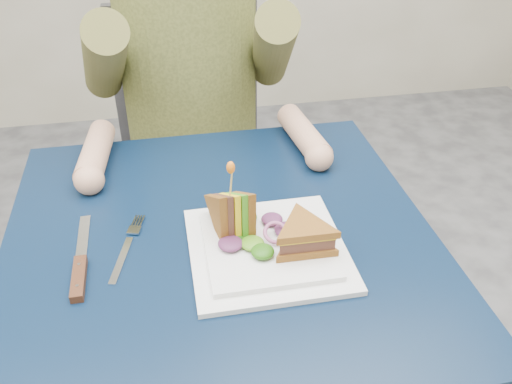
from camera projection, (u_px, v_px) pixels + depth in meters
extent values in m
cube|color=black|center=(221.00, 240.00, 0.96)|extent=(0.75, 0.75, 0.03)
cylinder|color=#595B5E|center=(85.00, 287.00, 1.38)|extent=(0.04, 0.04, 0.70)
cylinder|color=#595B5E|center=(326.00, 256.00, 1.48)|extent=(0.04, 0.04, 0.70)
cube|color=#47474C|center=(197.00, 184.00, 1.59)|extent=(0.42, 0.40, 0.04)
cube|color=#47474C|center=(186.00, 80.00, 1.60)|extent=(0.42, 0.03, 0.46)
cylinder|color=#47474C|center=(146.00, 290.00, 1.56)|extent=(0.02, 0.02, 0.43)
cylinder|color=#47474C|center=(268.00, 274.00, 1.62)|extent=(0.02, 0.02, 0.43)
cylinder|color=#47474C|center=(144.00, 220.00, 1.84)|extent=(0.02, 0.02, 0.43)
cylinder|color=#47474C|center=(248.00, 208.00, 1.89)|extent=(0.02, 0.02, 0.43)
cylinder|color=brown|center=(188.00, 47.00, 1.34)|extent=(0.34, 0.34, 0.52)
cylinder|color=brown|center=(104.00, 60.00, 1.23)|extent=(0.15, 0.39, 0.31)
cylinder|color=tan|center=(95.00, 153.00, 1.13)|extent=(0.08, 0.20, 0.06)
sphere|color=tan|center=(89.00, 180.00, 1.05)|extent=(0.06, 0.06, 0.06)
cylinder|color=brown|center=(272.00, 49.00, 1.29)|extent=(0.15, 0.39, 0.31)
cylinder|color=tan|center=(304.00, 134.00, 1.20)|extent=(0.08, 0.20, 0.06)
sphere|color=tan|center=(319.00, 157.00, 1.12)|extent=(0.06, 0.06, 0.06)
cube|color=white|center=(267.00, 249.00, 0.91)|extent=(0.26, 0.26, 0.01)
cube|color=white|center=(267.00, 245.00, 0.91)|extent=(0.21, 0.21, 0.01)
cube|color=silver|center=(121.00, 260.00, 0.90)|extent=(0.04, 0.12, 0.00)
cube|color=silver|center=(134.00, 230.00, 0.96)|extent=(0.03, 0.03, 0.00)
cube|color=silver|center=(134.00, 221.00, 0.98)|extent=(0.01, 0.03, 0.00)
cube|color=silver|center=(137.00, 221.00, 0.98)|extent=(0.01, 0.03, 0.00)
cube|color=silver|center=(140.00, 221.00, 0.98)|extent=(0.01, 0.03, 0.00)
cube|color=silver|center=(142.00, 221.00, 0.98)|extent=(0.01, 0.03, 0.00)
cube|color=silver|center=(83.00, 240.00, 0.94)|extent=(0.02, 0.14, 0.00)
cube|color=black|center=(79.00, 278.00, 0.85)|extent=(0.02, 0.10, 0.01)
cylinder|color=silver|center=(79.00, 265.00, 0.87)|extent=(0.01, 0.01, 0.00)
cylinder|color=silver|center=(77.00, 286.00, 0.83)|extent=(0.01, 0.01, 0.00)
cylinder|color=tan|center=(231.00, 182.00, 0.88)|extent=(0.01, 0.01, 0.06)
ellipsoid|color=orange|center=(231.00, 168.00, 0.86)|extent=(0.01, 0.01, 0.02)
torus|color=#9E4C7A|center=(276.00, 233.00, 0.90)|extent=(0.04, 0.04, 0.02)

